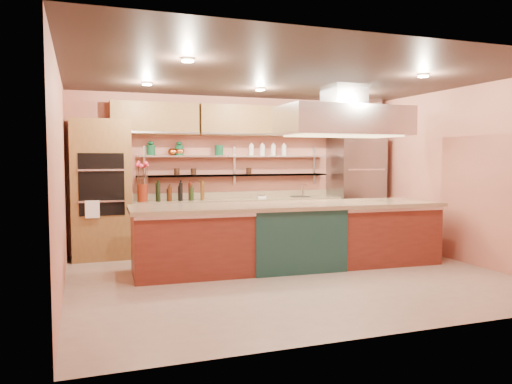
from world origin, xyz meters
name	(u,v)px	position (x,y,z in m)	size (l,w,h in m)	color
floor	(289,276)	(0.00, 0.00, -0.01)	(6.00, 5.00, 0.02)	tan
ceiling	(290,76)	(0.00, 0.00, 2.80)	(6.00, 5.00, 0.02)	black
wall_back	(236,172)	(0.00, 2.50, 1.40)	(6.00, 0.04, 2.80)	#C3735C
wall_front	(396,188)	(0.00, -2.50, 1.40)	(6.00, 0.04, 2.80)	#C3735C
wall_left	(60,181)	(-3.00, 0.00, 1.40)	(0.04, 5.00, 2.80)	#C3735C
wall_right	(461,175)	(3.00, 0.00, 1.40)	(0.04, 5.00, 2.80)	#C3735C
oven_stack	(101,189)	(-2.45, 2.18, 1.15)	(0.95, 0.64, 2.30)	brown
refrigerator	(356,189)	(2.35, 2.14, 1.05)	(0.95, 0.72, 2.10)	slate
back_counter	(239,224)	(-0.05, 2.20, 0.47)	(3.84, 0.64, 0.93)	tan
wall_shelf_lower	(236,175)	(-0.05, 2.37, 1.35)	(3.60, 0.26, 0.03)	silver
wall_shelf_upper	(236,156)	(-0.05, 2.37, 1.70)	(3.60, 0.26, 0.03)	silver
upper_cabinets	(239,121)	(0.00, 2.32, 2.35)	(4.60, 0.36, 0.55)	brown
range_hood	(344,121)	(1.13, 0.50, 2.25)	(2.00, 1.00, 0.45)	silver
ceiling_downlights	(284,81)	(0.00, 0.20, 2.77)	(4.00, 2.80, 0.02)	#FFE5A5
island	(290,236)	(0.23, 0.50, 0.49)	(4.69, 1.02, 0.98)	maroon
flower_vase	(143,193)	(-1.78, 2.15, 1.08)	(0.17, 0.17, 0.30)	maroon
oil_bottle_cluster	(180,192)	(-1.13, 2.15, 1.07)	(0.88, 0.25, 0.28)	black
kitchen_scale	(261,196)	(0.37, 2.15, 0.97)	(0.15, 0.11, 0.09)	white
bar_faucet	(303,190)	(1.25, 2.25, 1.05)	(0.03, 0.03, 0.23)	white
copper_kettle	(172,152)	(-1.23, 2.37, 1.78)	(0.16, 0.16, 0.13)	#C5642D
green_canister	(219,150)	(-0.37, 2.37, 1.81)	(0.16, 0.16, 0.19)	#0E4427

